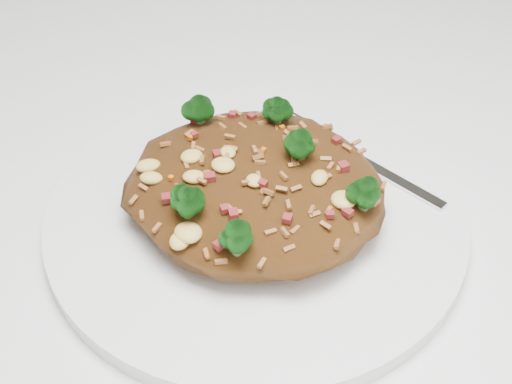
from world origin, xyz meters
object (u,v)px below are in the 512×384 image
dining_table (391,349)px  fork (360,160)px  fried_rice (256,179)px  plate (256,215)px

dining_table → fork: fork is taller
fried_rice → fork: 0.10m
dining_table → plate: 0.15m
dining_table → plate: size_ratio=4.11×
plate → fork: (0.06, 0.07, 0.01)m
dining_table → fried_rice: 0.17m
fried_rice → dining_table: bearing=-8.1°
plate → fried_rice: (0.00, -0.00, 0.03)m
plate → fried_rice: bearing=-20.3°
fork → fried_rice: bearing=-104.0°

